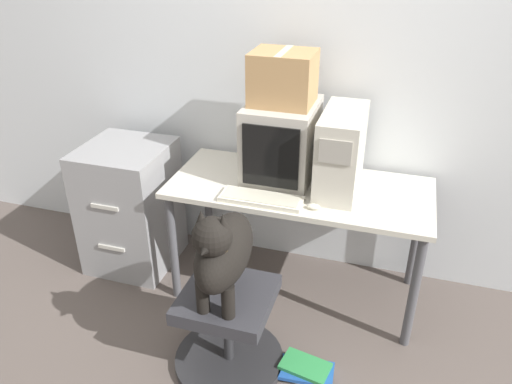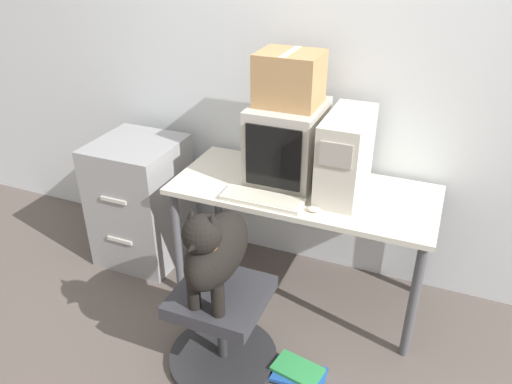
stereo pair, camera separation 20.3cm
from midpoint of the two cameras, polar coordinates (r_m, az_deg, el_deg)
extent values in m
plane|color=#564C47|center=(2.94, 4.90, -14.93)|extent=(12.00, 12.00, 0.00)
cube|color=silver|center=(2.91, 10.45, 13.88)|extent=(8.00, 0.05, 2.60)
cube|color=beige|center=(2.77, 7.56, 0.17)|extent=(1.45, 0.64, 0.03)
cylinder|color=#4C4C51|center=(2.96, -7.03, -5.93)|extent=(0.05, 0.05, 0.70)
cylinder|color=#4C4C51|center=(2.69, 19.65, -11.88)|extent=(0.05, 0.05, 0.70)
cylinder|color=#4C4C51|center=(3.37, -2.63, -1.13)|extent=(0.05, 0.05, 0.70)
cylinder|color=#4C4C51|center=(3.13, 20.51, -5.74)|extent=(0.05, 0.05, 0.70)
cube|color=#B7B2A8|center=(2.78, 5.72, 5.67)|extent=(0.37, 0.44, 0.43)
cube|color=black|center=(2.58, 4.21, 3.86)|extent=(0.30, 0.01, 0.34)
cube|color=beige|center=(2.66, 12.38, 4.15)|extent=(0.21, 0.47, 0.44)
cube|color=#9E998E|center=(2.41, 11.48, 4.10)|extent=(0.16, 0.01, 0.12)
cube|color=beige|center=(2.60, 2.98, -0.89)|extent=(0.44, 0.15, 0.02)
cube|color=beige|center=(2.60, 2.99, -0.62)|extent=(0.40, 0.12, 0.00)
ellipsoid|color=beige|center=(2.54, 8.87, -2.01)|extent=(0.07, 0.04, 0.03)
cylinder|color=#262628|center=(2.73, -1.53, -18.42)|extent=(0.56, 0.56, 0.04)
cylinder|color=#262628|center=(2.59, -1.59, -15.49)|extent=(0.05, 0.05, 0.35)
cube|color=#2D2D33|center=(2.45, -1.65, -11.97)|extent=(0.43, 0.43, 0.07)
ellipsoid|color=black|center=(2.27, -1.85, -6.69)|extent=(0.22, 0.49, 0.31)
cylinder|color=black|center=(2.30, -4.58, -11.44)|extent=(0.06, 0.06, 0.17)
cylinder|color=black|center=(2.25, -1.76, -12.23)|extent=(0.06, 0.06, 0.17)
sphere|color=black|center=(2.08, -3.43, -4.90)|extent=(0.17, 0.17, 0.17)
cone|color=black|center=(2.03, -4.37, -6.32)|extent=(0.08, 0.09, 0.08)
cone|color=black|center=(2.06, -4.58, -2.79)|extent=(0.06, 0.06, 0.08)
cone|color=black|center=(2.03, -2.17, -3.33)|extent=(0.06, 0.06, 0.08)
torus|color=orange|center=(2.13, -3.13, -6.06)|extent=(0.12, 0.12, 0.02)
cube|color=gray|center=(3.31, -11.26, -1.04)|extent=(0.51, 0.52, 0.82)
cube|color=beige|center=(3.05, -14.19, -1.00)|extent=(0.18, 0.01, 0.02)
cube|color=beige|center=(3.20, -13.58, -5.47)|extent=(0.18, 0.01, 0.02)
cube|color=#A87F51|center=(2.66, 6.10, 12.73)|extent=(0.32, 0.28, 0.28)
cube|color=beige|center=(2.62, 6.26, 15.63)|extent=(0.04, 0.27, 0.00)
cube|color=silver|center=(2.68, 7.51, -20.22)|extent=(0.23, 0.19, 0.02)
cube|color=#1E4C9E|center=(2.66, 7.21, -20.04)|extent=(0.28, 0.18, 0.02)
cube|color=#2D8C47|center=(2.65, 7.10, -19.55)|extent=(0.26, 0.19, 0.02)
camera|label=1|loc=(0.10, -87.68, 1.27)|focal=35.00mm
camera|label=2|loc=(0.10, 92.32, -1.27)|focal=35.00mm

